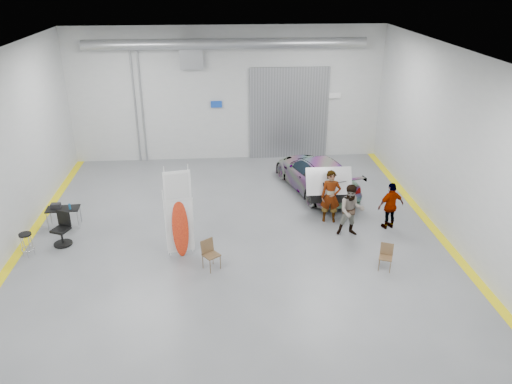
{
  "coord_description": "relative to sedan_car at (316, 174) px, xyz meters",
  "views": [
    {
      "loc": [
        -0.41,
        -14.18,
        8.23
      ],
      "look_at": [
        0.73,
        0.66,
        1.5
      ],
      "focal_mm": 35.0,
      "sensor_mm": 36.0,
      "label": 1
    }
  ],
  "objects": [
    {
      "name": "ground",
      "position": [
        -3.39,
        -4.01,
        -0.7
      ],
      "size": [
        16.0,
        16.0,
        0.0
      ],
      "primitive_type": "plane",
      "color": "slate",
      "rests_on": "ground"
    },
    {
      "name": "room_shell",
      "position": [
        -3.15,
        -1.79,
        3.38
      ],
      "size": [
        14.02,
        16.18,
        6.01
      ],
      "color": "#B5B8BA",
      "rests_on": "ground"
    },
    {
      "name": "sedan_car",
      "position": [
        0.0,
        0.0,
        0.0
      ],
      "size": [
        3.16,
        5.17,
        1.4
      ],
      "primitive_type": "imported",
      "rotation": [
        0.0,
        0.0,
        3.41
      ],
      "color": "white",
      "rests_on": "ground"
    },
    {
      "name": "person_a",
      "position": [
        -0.01,
        -2.71,
        0.25
      ],
      "size": [
        0.75,
        0.55,
        1.9
      ],
      "primitive_type": "imported",
      "rotation": [
        0.0,
        0.0,
        -0.15
      ],
      "color": "#90734E",
      "rests_on": "ground"
    },
    {
      "name": "person_b",
      "position": [
        0.46,
        -3.74,
        0.2
      ],
      "size": [
        0.94,
        0.76,
        1.8
      ],
      "primitive_type": "imported",
      "rotation": [
        0.0,
        0.0,
        -0.1
      ],
      "color": "slate",
      "rests_on": "ground"
    },
    {
      "name": "person_c",
      "position": [
        1.93,
        -3.37,
        0.14
      ],
      "size": [
        1.04,
        0.65,
        1.67
      ],
      "primitive_type": "imported",
      "rotation": [
        0.0,
        0.0,
        3.42
      ],
      "color": "#965E32",
      "rests_on": "ground"
    },
    {
      "name": "surfboard_display",
      "position": [
        -5.14,
        -4.61,
        0.51
      ],
      "size": [
        0.83,
        0.35,
        2.98
      ],
      "rotation": [
        0.0,
        0.0,
        0.21
      ],
      "color": "white",
      "rests_on": "ground"
    },
    {
      "name": "folding_chair_near",
      "position": [
        -4.15,
        -5.47,
        -0.42
      ],
      "size": [
        0.59,
        0.66,
        0.91
      ],
      "rotation": [
        0.0,
        0.0,
        0.64
      ],
      "color": "brown",
      "rests_on": "ground"
    },
    {
      "name": "folding_chair_far",
      "position": [
        0.98,
        -5.91,
        -0.45
      ],
      "size": [
        0.49,
        0.52,
        0.79
      ],
      "rotation": [
        0.0,
        0.0,
        -0.39
      ],
      "color": "brown",
      "rests_on": "ground"
    },
    {
      "name": "shop_stool",
      "position": [
        -9.85,
        -4.3,
        -0.32
      ],
      "size": [
        0.39,
        0.39,
        0.77
      ],
      "rotation": [
        0.0,
        0.0,
        -0.09
      ],
      "color": "black",
      "rests_on": "ground"
    },
    {
      "name": "work_table",
      "position": [
        -9.29,
        -2.4,
        -0.01
      ],
      "size": [
        1.13,
        0.61,
        0.9
      ],
      "rotation": [
        0.0,
        0.0,
        0.05
      ],
      "color": "gray",
      "rests_on": "ground"
    },
    {
      "name": "office_chair",
      "position": [
        -8.97,
        -3.64,
        -0.21
      ],
      "size": [
        0.63,
        0.67,
        1.1
      ],
      "rotation": [
        0.0,
        0.0,
        -0.4
      ],
      "color": "black",
      "rests_on": "ground"
    },
    {
      "name": "trunk_lid",
      "position": [
        0.0,
        -2.16,
        0.72
      ],
      "size": [
        1.63,
        0.99,
        0.04
      ],
      "primitive_type": "cube",
      "color": "silver",
      "rests_on": "sedan_car"
    }
  ]
}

